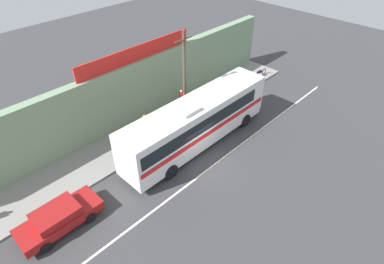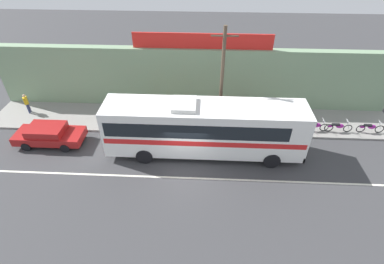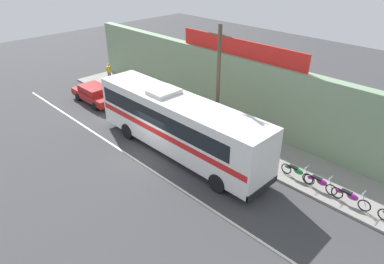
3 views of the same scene
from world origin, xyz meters
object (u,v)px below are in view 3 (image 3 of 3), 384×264
(parked_car, at_px, (95,94))
(intercity_bus, at_px, (178,122))
(motorcycle_orange, at_px, (320,182))
(pedestrian_near_shop, at_px, (196,110))
(utility_pole, at_px, (218,87))
(motorcycle_purple, at_px, (297,172))
(motorcycle_red, at_px, (350,197))
(pedestrian_far_right, at_px, (253,128))
(pedestrian_by_curb, at_px, (109,71))

(parked_car, bearing_deg, intercity_bus, -2.30)
(motorcycle_orange, height_order, pedestrian_near_shop, pedestrian_near_shop)
(parked_car, xyz_separation_m, utility_pole, (11.41, 1.83, 3.24))
(motorcycle_purple, xyz_separation_m, pedestrian_near_shop, (-8.45, 0.86, 0.57))
(utility_pole, bearing_deg, motorcycle_orange, 2.56)
(intercity_bus, bearing_deg, utility_pole, 63.95)
(motorcycle_orange, bearing_deg, utility_pole, -177.44)
(utility_pole, distance_m, motorcycle_red, 9.08)
(parked_car, relative_size, motorcycle_red, 2.31)
(motorcycle_red, bearing_deg, parked_car, -173.94)
(intercity_bus, distance_m, motorcycle_orange, 8.47)
(pedestrian_far_right, bearing_deg, motorcycle_red, -12.89)
(intercity_bus, bearing_deg, motorcycle_orange, 17.80)
(utility_pole, distance_m, motorcycle_purple, 6.48)
(parked_car, height_order, pedestrian_far_right, pedestrian_far_right)
(parked_car, relative_size, utility_pole, 0.61)
(utility_pole, height_order, motorcycle_purple, utility_pole)
(pedestrian_by_curb, bearing_deg, utility_pole, -6.18)
(intercity_bus, relative_size, pedestrian_by_curb, 7.68)
(motorcycle_purple, height_order, pedestrian_far_right, pedestrian_far_right)
(intercity_bus, bearing_deg, parked_car, 177.70)
(motorcycle_orange, height_order, motorcycle_red, same)
(parked_car, height_order, pedestrian_near_shop, pedestrian_near_shop)
(motorcycle_purple, xyz_separation_m, motorcycle_red, (2.92, -0.04, 0.00))
(motorcycle_red, bearing_deg, motorcycle_orange, 178.99)
(intercity_bus, height_order, motorcycle_orange, intercity_bus)
(motorcycle_red, distance_m, pedestrian_near_shop, 11.41)
(intercity_bus, height_order, motorcycle_red, intercity_bus)
(motorcycle_purple, bearing_deg, utility_pole, -176.72)
(motorcycle_orange, distance_m, pedestrian_near_shop, 9.84)
(pedestrian_by_curb, height_order, pedestrian_near_shop, pedestrian_near_shop)
(parked_car, bearing_deg, pedestrian_by_curb, 133.27)
(intercity_bus, distance_m, parked_car, 10.41)
(motorcycle_red, bearing_deg, pedestrian_far_right, 167.11)
(parked_car, distance_m, motorcycle_orange, 18.37)
(intercity_bus, bearing_deg, motorcycle_red, 14.84)
(motorcycle_orange, bearing_deg, pedestrian_by_curb, 176.59)
(utility_pole, relative_size, pedestrian_far_right, 4.49)
(motorcycle_purple, bearing_deg, motorcycle_orange, -0.40)
(utility_pole, bearing_deg, intercity_bus, -116.05)
(intercity_bus, distance_m, motorcycle_red, 9.95)
(parked_car, bearing_deg, pedestrian_far_right, 16.04)
(motorcycle_purple, bearing_deg, pedestrian_near_shop, 174.17)
(motorcycle_orange, relative_size, pedestrian_near_shop, 1.08)
(pedestrian_by_curb, relative_size, pedestrian_near_shop, 0.94)
(utility_pole, bearing_deg, motorcycle_red, 1.89)
(pedestrian_near_shop, bearing_deg, pedestrian_far_right, 8.93)
(parked_car, xyz_separation_m, pedestrian_near_shop, (8.46, 3.01, 0.39))
(utility_pole, xyz_separation_m, pedestrian_near_shop, (-2.95, 1.18, -2.84))
(motorcycle_orange, bearing_deg, intercity_bus, -162.20)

